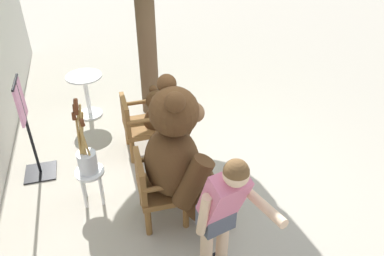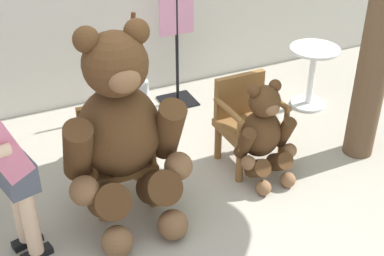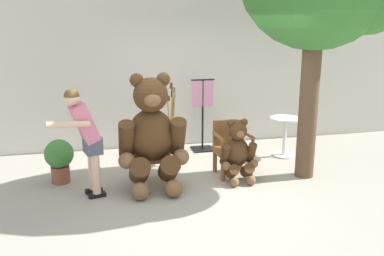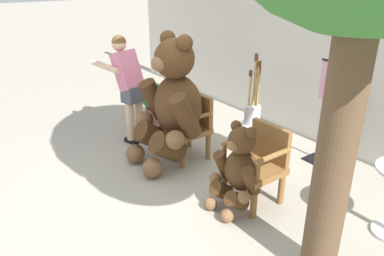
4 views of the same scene
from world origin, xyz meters
name	(u,v)px [view 1 (image 1 of 4)]	position (x,y,z in m)	size (l,w,h in m)	color
ground_plane	(186,173)	(0.00, 0.00, 0.00)	(60.00, 60.00, 0.00)	#A8A091
wooden_chair_left	(157,186)	(-0.66, 0.50, 0.46)	(0.56, 0.53, 0.86)	brown
wooden_chair_right	(139,124)	(0.66, 0.50, 0.46)	(0.57, 0.53, 0.86)	brown
teddy_bear_large	(180,156)	(-0.66, 0.23, 0.83)	(1.02, 0.96, 1.70)	#4C3019
teddy_bear_small	(160,120)	(0.66, 0.21, 0.48)	(0.58, 0.55, 0.97)	#4C3019
person_visitor	(222,210)	(-1.59, 0.08, 0.92)	(0.72, 0.60, 1.55)	black
white_stool	(91,178)	(-0.19, 1.21, 0.36)	(0.34, 0.34, 0.46)	silver
brush_bucket	(86,156)	(-0.19, 1.21, 0.68)	(0.22, 0.22, 0.96)	silver
round_side_table	(86,91)	(1.88, 1.17, 0.45)	(0.56, 0.56, 0.72)	silver
clothing_display_stand	(28,128)	(0.52, 1.88, 0.72)	(0.44, 0.40, 1.36)	black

